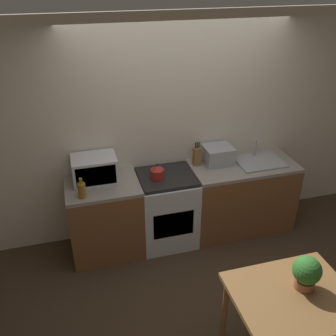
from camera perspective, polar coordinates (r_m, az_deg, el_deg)
name	(u,v)px	position (r m, az deg, el deg)	size (l,w,h in m)	color
ground_plane	(205,277)	(4.27, 5.71, -16.17)	(16.00, 16.00, 0.00)	#3D2D1E
wall_back	(178,129)	(4.40, 1.51, 5.93)	(10.00, 0.06, 2.60)	beige
counter_left_run	(105,218)	(4.37, -9.52, -7.53)	(0.80, 0.62, 0.90)	brown
counter_right_run	(240,196)	(4.77, 10.96, -4.26)	(1.27, 0.62, 0.90)	brown
stove_range	(166,208)	(4.47, -0.24, -6.19)	(0.65, 0.62, 0.90)	silver
kettle	(157,172)	(4.13, -1.64, -0.61)	(0.15, 0.15, 0.18)	maroon
microwave	(95,169)	(4.15, -11.13, -0.12)	(0.48, 0.35, 0.28)	silver
bottle	(82,190)	(3.90, -13.00, -3.28)	(0.08, 0.08, 0.22)	olive
knife_block	(197,156)	(4.41, 4.41, 1.85)	(0.08, 0.08, 0.29)	brown
toaster_oven	(218,155)	(4.49, 7.62, 2.01)	(0.33, 0.30, 0.21)	#999BA0
sink_basin	(259,161)	(4.63, 13.76, 1.02)	(0.55, 0.42, 0.24)	#999BA0
dining_table	(292,304)	(3.26, 18.42, -19.10)	(0.94, 0.77, 0.76)	brown
potted_plant	(307,272)	(3.18, 20.38, -14.66)	(0.22, 0.22, 0.28)	#9E5B3D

